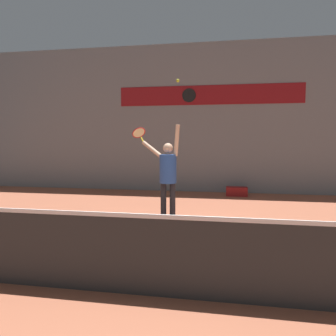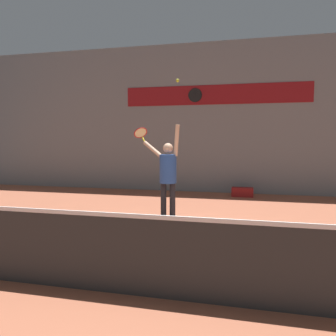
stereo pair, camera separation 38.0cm
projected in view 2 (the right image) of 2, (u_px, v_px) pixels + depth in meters
ground_plane at (177, 255)px, 5.09m from camera, size 18.00×18.00×0.00m
back_wall at (215, 118)px, 10.94m from camera, size 18.00×0.10×5.00m
sponsor_banner at (215, 95)px, 10.82m from camera, size 6.10×0.02×0.64m
scoreboard_clock at (195, 95)px, 10.95m from camera, size 0.47×0.04×0.47m
court_net at (151, 255)px, 3.67m from camera, size 8.12×0.07×1.06m
tennis_player at (168, 172)px, 7.33m from camera, size 0.99×0.64×2.12m
tennis_racket at (141, 133)px, 8.00m from camera, size 0.41×0.42×0.38m
tennis_ball at (178, 80)px, 7.04m from camera, size 0.07×0.07×0.07m
equipment_bag at (242, 192)px, 10.27m from camera, size 0.66×0.35×0.28m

